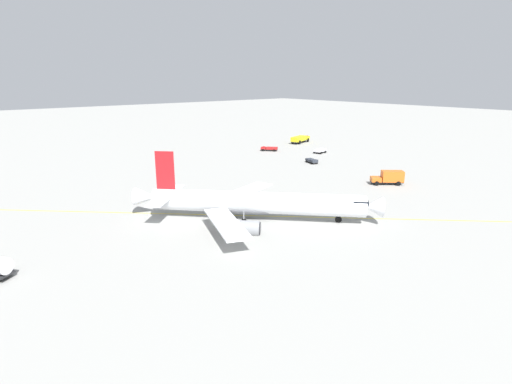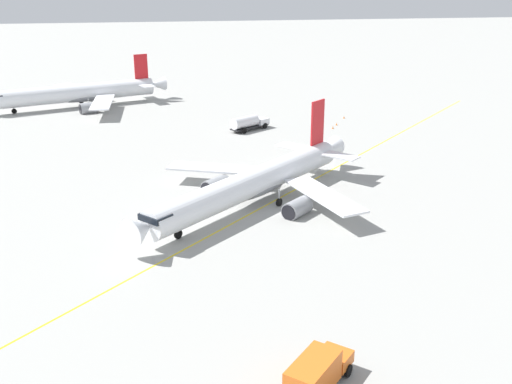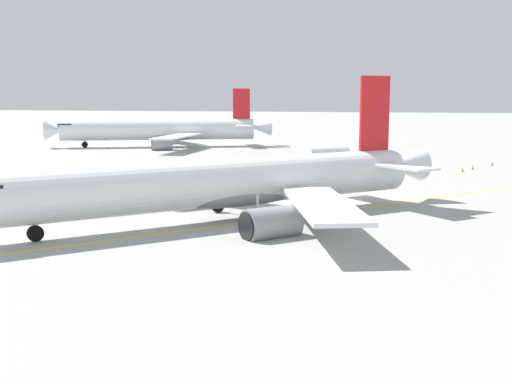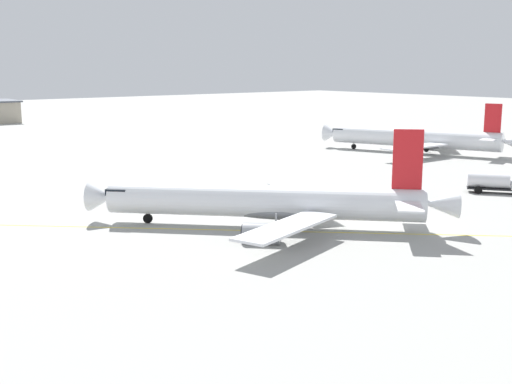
% 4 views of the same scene
% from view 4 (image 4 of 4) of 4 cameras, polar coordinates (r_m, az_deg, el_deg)
% --- Properties ---
extents(ground_plane, '(600.00, 600.00, 0.00)m').
position_cam_4_polar(ground_plane, '(74.35, 3.68, -3.08)').
color(ground_plane, '#9E9E99').
extents(airliner_main, '(31.65, 33.29, 11.54)m').
position_cam_4_polar(airliner_main, '(73.64, 1.11, -0.99)').
color(airliner_main, white).
rests_on(airliner_main, ground_plane).
extents(airliner_secondary, '(33.15, 40.13, 10.91)m').
position_cam_4_polar(airliner_secondary, '(140.99, 13.79, 4.51)').
color(airliner_secondary, white).
rests_on(airliner_secondary, ground_plane).
extents(fuel_tanker_truck, '(6.73, 8.20, 2.87)m').
position_cam_4_polar(fuel_tanker_truck, '(99.87, 20.11, 0.79)').
color(fuel_tanker_truck, '#232326').
rests_on(fuel_tanker_truck, ground_plane).
extents(taxiway_centreline, '(114.59, 111.84, 0.01)m').
position_cam_4_polar(taxiway_centreline, '(72.47, 2.79, -3.44)').
color(taxiway_centreline, yellow).
rests_on(taxiway_centreline, ground_plane).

